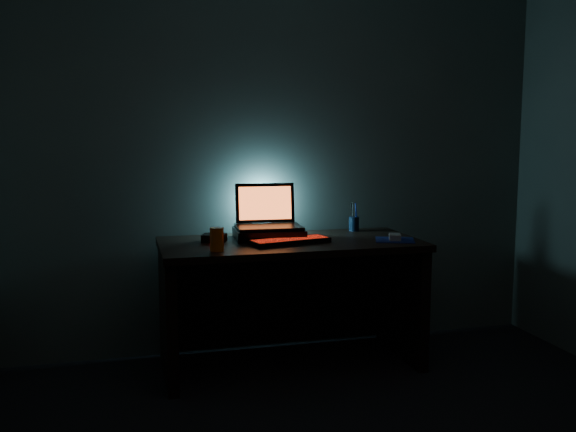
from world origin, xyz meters
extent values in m
cube|color=#434C49|center=(0.00, 2.00, 1.25)|extent=(3.50, 0.00, 2.50)
cube|color=black|center=(0.00, 1.62, 0.73)|extent=(1.50, 0.70, 0.04)
cube|color=black|center=(-0.71, 1.62, 0.35)|extent=(0.06, 0.64, 0.71)
cube|color=black|center=(0.71, 1.62, 0.35)|extent=(0.06, 0.64, 0.71)
cube|color=black|center=(0.00, 1.95, 0.35)|extent=(1.38, 0.02, 0.65)
cube|color=black|center=(-0.10, 1.73, 0.78)|extent=(0.42, 0.32, 0.06)
cube|color=black|center=(-0.10, 1.73, 0.82)|extent=(0.39, 0.28, 0.02)
cube|color=black|center=(-0.10, 1.86, 0.95)|extent=(0.36, 0.06, 0.24)
cube|color=#E75018|center=(-0.10, 1.85, 0.95)|extent=(0.32, 0.05, 0.20)
cube|color=black|center=(-0.02, 1.54, 0.76)|extent=(0.48, 0.25, 0.03)
cube|color=red|center=(-0.02, 1.54, 0.78)|extent=(0.45, 0.22, 0.00)
cube|color=#0B1751|center=(0.59, 1.48, 0.75)|extent=(0.28, 0.27, 0.00)
cube|color=gray|center=(0.59, 1.48, 0.77)|extent=(0.10, 0.12, 0.03)
cylinder|color=black|center=(0.49, 1.87, 0.80)|extent=(0.08, 0.08, 0.09)
cylinder|color=#D4510B|center=(-0.46, 1.41, 0.81)|extent=(0.09, 0.09, 0.13)
cube|color=black|center=(-0.43, 1.70, 0.77)|extent=(0.16, 0.15, 0.04)
sphere|color=#FF0C07|center=(-0.45, 1.65, 0.77)|extent=(0.01, 0.01, 0.01)
camera|label=1|loc=(-0.94, -1.92, 1.38)|focal=40.00mm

